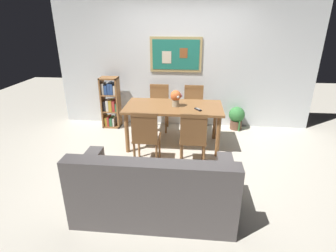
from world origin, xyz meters
The scene contains 12 objects.
ground_plane centered at (0.00, 0.00, 0.00)m, with size 12.00×12.00×0.00m, color beige.
wall_back_with_painting centered at (0.00, 1.65, 1.30)m, with size 5.20×0.14×2.60m.
dining_table centered at (-0.13, 0.57, 0.65)m, with size 1.68×0.86×0.75m.
dining_chair_far_left centered at (-0.48, 1.33, 0.54)m, with size 0.40×0.41×0.91m.
dining_chair_near_right centered at (0.23, -0.19, 0.54)m, with size 0.40×0.41×0.91m.
dining_chair_far_right centered at (0.22, 1.32, 0.54)m, with size 0.40×0.41×0.91m.
dining_chair_near_left centered at (-0.48, -0.21, 0.54)m, with size 0.40×0.41×0.91m.
leather_couch centered at (-0.20, -1.29, 0.31)m, with size 1.80×0.84×0.84m.
bookshelf centered at (-1.49, 1.34, 0.52)m, with size 0.36×0.28×1.05m.
potted_ivy centered at (1.12, 1.43, 0.26)m, with size 0.32×0.32×0.48m.
flower_vase centered at (-0.08, 0.54, 0.91)m, with size 0.20×0.18×0.28m.
tv_remote centered at (0.29, 0.38, 0.76)m, with size 0.12×0.15×0.02m.
Camera 1 is at (0.20, -3.76, 2.15)m, focal length 28.15 mm.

